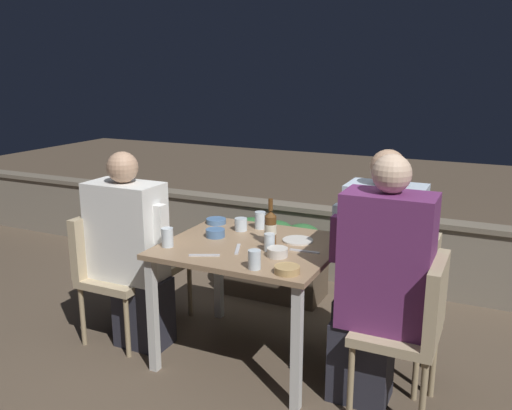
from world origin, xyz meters
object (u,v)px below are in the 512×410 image
object	(u,v)px
chair_left_far	(142,250)
chair_left_near	(109,263)
person_blue_shirt	(377,265)
person_purple_stripe	(379,284)
chair_right_near	(415,320)
person_white_polo	(132,251)
beer_bottle	(270,227)
chair_right_far	(409,296)

from	to	relation	value
chair_left_far	chair_left_near	bearing A→B (deg)	-97.23
person_blue_shirt	person_purple_stripe	bearing A→B (deg)	-74.59
chair_left_far	chair_right_near	bearing A→B (deg)	-8.67
person_white_polo	chair_left_near	bearing A→B (deg)	180.00
chair_left_near	beer_bottle	world-z (taller)	beer_bottle
person_white_polo	chair_left_far	distance (m)	0.35
chair_right_far	chair_left_near	bearing A→B (deg)	-170.88
chair_left_far	beer_bottle	bearing A→B (deg)	-5.49
chair_left_far	person_purple_stripe	bearing A→B (deg)	-9.62
chair_left_near	person_blue_shirt	size ratio (longest dim) A/B	0.63
person_white_polo	chair_right_far	world-z (taller)	person_white_polo
chair_right_near	chair_right_far	xyz separation A→B (m)	(-0.08, 0.28, 0.00)
chair_right_near	chair_right_far	distance (m)	0.29
chair_right_near	chair_right_far	world-z (taller)	same
chair_left_near	beer_bottle	distance (m)	1.11
person_blue_shirt	beer_bottle	xyz separation A→B (m)	(-0.60, -0.09, 0.17)
chair_left_near	chair_right_far	world-z (taller)	same
beer_bottle	person_purple_stripe	bearing A→B (deg)	-15.50
chair_left_near	person_purple_stripe	world-z (taller)	person_purple_stripe
person_blue_shirt	beer_bottle	world-z (taller)	person_blue_shirt
beer_bottle	chair_left_far	bearing A→B (deg)	174.51
chair_right_near	beer_bottle	xyz separation A→B (m)	(-0.87, 0.19, 0.32)
chair_left_near	chair_right_near	world-z (taller)	same
person_blue_shirt	chair_right_far	bearing A→B (deg)	-0.00
chair_left_far	beer_bottle	size ratio (longest dim) A/B	3.04
person_purple_stripe	chair_left_near	bearing A→B (deg)	-179.58
chair_right_near	beer_bottle	bearing A→B (deg)	167.72
chair_left_near	chair_right_far	xyz separation A→B (m)	(1.83, 0.29, 0.00)
person_blue_shirt	beer_bottle	size ratio (longest dim) A/B	4.79
chair_left_far	chair_right_near	world-z (taller)	same
person_purple_stripe	chair_right_near	bearing A→B (deg)	0.00
chair_left_near	chair_right_far	size ratio (longest dim) A/B	1.00
chair_left_far	person_blue_shirt	distance (m)	1.61
chair_left_far	chair_right_far	size ratio (longest dim) A/B	1.00
person_white_polo	beer_bottle	world-z (taller)	person_white_polo
chair_left_far	person_purple_stripe	distance (m)	1.72
chair_right_near	person_purple_stripe	world-z (taller)	person_purple_stripe
beer_bottle	chair_left_near	bearing A→B (deg)	-169.03
chair_left_far	beer_bottle	world-z (taller)	beer_bottle
person_white_polo	person_blue_shirt	distance (m)	1.49
chair_left_near	chair_left_far	distance (m)	0.30
person_purple_stripe	chair_right_far	world-z (taller)	person_purple_stripe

